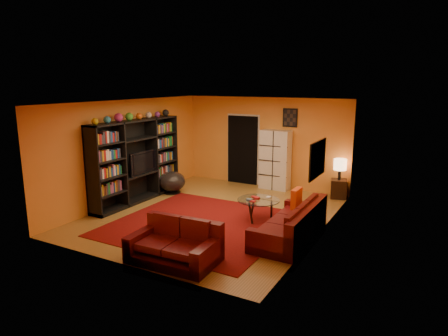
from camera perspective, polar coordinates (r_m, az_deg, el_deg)
The scene contains 20 objects.
floor at distance 9.42m, azimuth -1.51°, elevation -6.60°, with size 6.00×6.00×0.00m, color olive.
ceiling at distance 8.92m, azimuth -1.60°, elevation 9.41°, with size 6.00×6.00×0.00m, color white.
wall_back at distance 11.73m, azimuth 5.87°, elevation 3.67°, with size 6.00×6.00×0.00m, color orange.
wall_front at distance 6.73m, azimuth -14.55°, elevation -3.20°, with size 6.00×6.00×0.00m, color orange.
wall_left at distance 10.54m, azimuth -13.38°, elevation 2.42°, with size 6.00×6.00×0.00m, color orange.
wall_right at distance 8.14m, azimuth 13.84°, elevation -0.49°, with size 6.00×6.00×0.00m, color orange.
rug at distance 8.80m, azimuth -3.25°, elevation -7.95°, with size 3.60×3.60×0.01m, color #580A0A.
doorway at distance 12.02m, azimuth 2.69°, elevation 2.59°, with size 0.95×0.10×2.04m, color black.
wall_art_right at distance 7.80m, azimuth 13.23°, elevation 1.24°, with size 0.03×1.00×0.70m, color black.
wall_art_back at distance 11.35m, azimuth 9.42°, elevation 7.10°, with size 0.42×0.03×0.52m, color black.
entertainment_unit at distance 10.44m, azimuth -12.40°, elevation 0.98°, with size 0.45×3.00×2.10m, color black.
tv at distance 10.49m, azimuth -11.84°, elevation 0.84°, with size 0.13×1.02×0.59m, color black.
sofa at distance 8.03m, azimuth 9.94°, elevation -8.05°, with size 0.91×2.21×0.85m.
loveseat at distance 7.08m, azimuth -6.81°, elevation -10.80°, with size 1.55×0.97×0.85m.
throw_pillow at distance 8.58m, azimuth 10.31°, elevation -4.28°, with size 0.12×0.42×0.42m, color #FD551C.
coffee_table at distance 8.93m, azimuth 4.95°, elevation -4.81°, with size 0.94×0.94×0.47m.
storage_cabinet at distance 11.47m, azimuth 7.32°, elevation 1.15°, with size 0.85×0.38×1.70m, color silver.
bowl_chair at distance 11.15m, azimuth -7.46°, elevation -1.94°, with size 0.75×0.75×0.61m.
side_table at distance 11.04m, azimuth 16.05°, elevation -2.87°, with size 0.40×0.40×0.50m, color black.
table_lamp at distance 10.89m, azimuth 16.25°, elevation 0.42°, with size 0.33×0.33×0.56m.
Camera 1 is at (4.50, -7.69, 3.06)m, focal length 32.00 mm.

